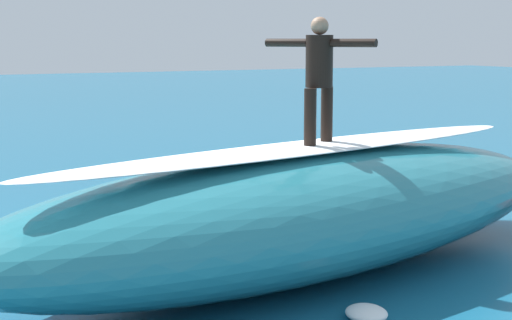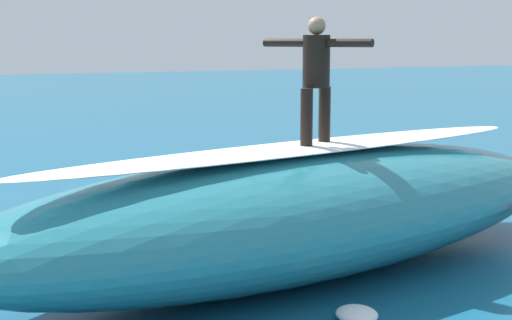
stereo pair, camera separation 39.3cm
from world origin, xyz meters
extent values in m
plane|color=#196084|center=(0.00, 0.00, 0.00)|extent=(120.00, 120.00, 0.00)
ellipsoid|color=teal|center=(-0.61, 1.76, 0.80)|extent=(10.07, 5.06, 1.59)
ellipsoid|color=white|center=(-0.61, 1.76, 1.63)|extent=(8.23, 2.79, 0.08)
ellipsoid|color=#33B2D1|center=(-0.81, 1.72, 1.62)|extent=(2.23, 1.68, 0.07)
cylinder|color=black|center=(-0.60, 1.85, 2.03)|extent=(0.16, 0.16, 0.74)
cylinder|color=black|center=(-1.02, 1.59, 2.03)|extent=(0.16, 0.16, 0.74)
cylinder|color=black|center=(-0.81, 1.72, 2.73)|extent=(0.49, 0.49, 0.67)
sphere|color=tan|center=(-0.81, 1.72, 3.19)|extent=(0.23, 0.23, 0.23)
cylinder|color=black|center=(-1.07, 2.12, 2.97)|extent=(0.41, 0.56, 0.11)
cylinder|color=black|center=(-0.56, 1.32, 2.97)|extent=(0.41, 0.56, 0.11)
ellipsoid|color=silver|center=(-0.44, -1.08, 0.04)|extent=(1.91, 1.59, 0.07)
cylinder|color=black|center=(-0.44, -1.08, 0.23)|extent=(0.87, 0.75, 0.30)
sphere|color=#936B4C|center=(-0.86, -0.78, 0.29)|extent=(0.21, 0.21, 0.21)
cylinder|color=black|center=(0.25, -1.47, 0.14)|extent=(0.66, 0.53, 0.14)
cylinder|color=black|center=(0.15, -1.61, 0.14)|extent=(0.66, 0.53, 0.14)
ellipsoid|color=white|center=(-0.21, 3.70, 0.08)|extent=(0.54, 0.59, 0.16)
camera|label=1|loc=(4.70, 10.52, 3.02)|focal=56.13mm
camera|label=2|loc=(4.35, 10.69, 3.02)|focal=56.13mm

